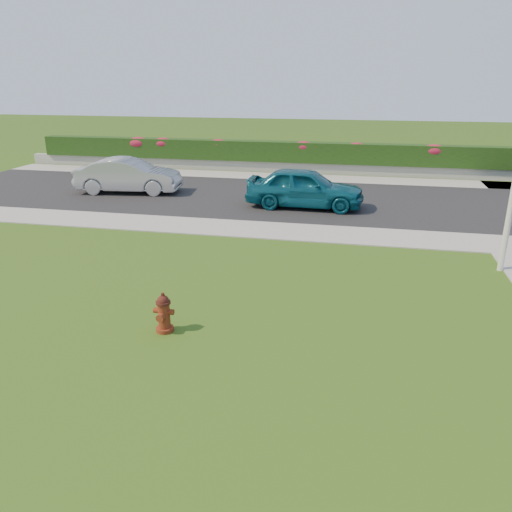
# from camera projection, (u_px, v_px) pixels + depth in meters

# --- Properties ---
(ground) EXTENTS (120.00, 120.00, 0.00)m
(ground) POSITION_uv_depth(u_px,v_px,m) (235.00, 376.00, 8.92)
(ground) COLOR black
(ground) RESTS_ON ground
(street_far) EXTENTS (26.00, 8.00, 0.04)m
(street_far) POSITION_uv_depth(u_px,v_px,m) (204.00, 194.00, 22.78)
(street_far) COLOR black
(street_far) RESTS_ON ground
(sidewalk_far) EXTENTS (24.00, 2.00, 0.04)m
(sidewalk_far) POSITION_uv_depth(u_px,v_px,m) (137.00, 222.00, 18.37)
(sidewalk_far) COLOR gray
(sidewalk_far) RESTS_ON ground
(sidewalk_beyond) EXTENTS (34.00, 2.00, 0.04)m
(sidewalk_beyond) POSITION_uv_depth(u_px,v_px,m) (304.00, 178.00, 26.61)
(sidewalk_beyond) COLOR gray
(sidewalk_beyond) RESTS_ON ground
(retaining_wall) EXTENTS (34.00, 0.40, 0.60)m
(retaining_wall) POSITION_uv_depth(u_px,v_px,m) (307.00, 168.00, 27.90)
(retaining_wall) COLOR gray
(retaining_wall) RESTS_ON ground
(hedge) EXTENTS (32.00, 0.90, 1.10)m
(hedge) POSITION_uv_depth(u_px,v_px,m) (308.00, 152.00, 27.71)
(hedge) COLOR black
(hedge) RESTS_ON retaining_wall
(fire_hydrant) EXTENTS (0.44, 0.42, 0.87)m
(fire_hydrant) POSITION_uv_depth(u_px,v_px,m) (164.00, 313.00, 10.37)
(fire_hydrant) COLOR #4B160B
(fire_hydrant) RESTS_ON ground
(sedan_teal) EXTENTS (4.76, 2.00, 1.61)m
(sedan_teal) POSITION_uv_depth(u_px,v_px,m) (305.00, 188.00, 20.21)
(sedan_teal) COLOR #0C4C60
(sedan_teal) RESTS_ON street_far
(sedan_silver) EXTENTS (4.90, 2.25, 1.56)m
(sedan_silver) POSITION_uv_depth(u_px,v_px,m) (128.00, 176.00, 22.86)
(sedan_silver) COLOR #95989C
(sedan_silver) RESTS_ON street_far
(flower_clump_a) EXTENTS (1.35, 0.87, 0.68)m
(flower_clump_a) POSITION_uv_depth(u_px,v_px,m) (138.00, 143.00, 29.48)
(flower_clump_a) COLOR #AE1D35
(flower_clump_a) RESTS_ON hedge
(flower_clump_b) EXTENTS (1.24, 0.80, 0.62)m
(flower_clump_b) POSITION_uv_depth(u_px,v_px,m) (163.00, 143.00, 29.17)
(flower_clump_b) COLOR #AE1D35
(flower_clump_b) RESTS_ON hedge
(flower_clump_c) EXTENTS (1.10, 0.71, 0.55)m
(flower_clump_c) POSITION_uv_depth(u_px,v_px,m) (218.00, 144.00, 28.50)
(flower_clump_c) COLOR #AE1D35
(flower_clump_c) RESTS_ON hedge
(flower_clump_d) EXTENTS (1.18, 0.76, 0.59)m
(flower_clump_d) POSITION_uv_depth(u_px,v_px,m) (304.00, 147.00, 27.56)
(flower_clump_d) COLOR #AE1D35
(flower_clump_d) RESTS_ON hedge
(flower_clump_e) EXTENTS (1.08, 0.70, 0.54)m
(flower_clump_e) POSITION_uv_depth(u_px,v_px,m) (357.00, 148.00, 26.99)
(flower_clump_e) COLOR #AE1D35
(flower_clump_e) RESTS_ON hedge
(flower_clump_f) EXTENTS (1.27, 0.81, 0.63)m
(flower_clump_f) POSITION_uv_depth(u_px,v_px,m) (434.00, 150.00, 26.22)
(flower_clump_f) COLOR #AE1D35
(flower_clump_f) RESTS_ON hedge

